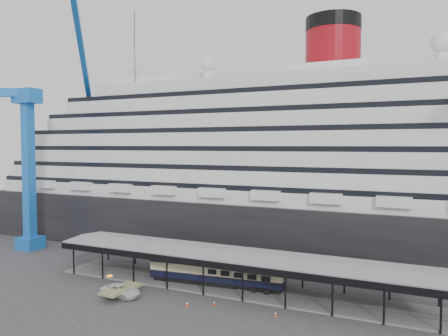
% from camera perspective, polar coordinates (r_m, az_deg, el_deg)
% --- Properties ---
extents(ground, '(200.00, 200.00, 0.00)m').
position_cam_1_polar(ground, '(59.75, -0.59, -16.91)').
color(ground, '#323234').
rests_on(ground, ground).
extents(cruise_ship, '(130.00, 30.00, 43.90)m').
position_cam_1_polar(cruise_ship, '(86.16, 8.68, 1.63)').
color(cruise_ship, black).
rests_on(cruise_ship, ground).
extents(platform_canopy, '(56.00, 9.18, 5.30)m').
position_cam_1_polar(platform_canopy, '(63.33, 1.42, -13.50)').
color(platform_canopy, slate).
rests_on(platform_canopy, ground).
extents(crane_blue, '(22.63, 19.19, 47.60)m').
position_cam_1_polar(crane_blue, '(92.59, -23.56, 2.51)').
color(crane_blue, blue).
rests_on(crane_blue, ground).
extents(port_truck, '(5.89, 3.07, 1.58)m').
position_cam_1_polar(port_truck, '(62.49, -13.33, -15.32)').
color(port_truck, silver).
rests_on(port_truck, ground).
extents(pullman_carriage, '(20.17, 4.49, 19.65)m').
position_cam_1_polar(pullman_carriage, '(64.51, -1.04, -13.15)').
color(pullman_carriage, black).
rests_on(pullman_carriage, ground).
extents(traffic_cone_left, '(0.41, 0.41, 0.67)m').
position_cam_1_polar(traffic_cone_left, '(57.94, -1.29, -17.22)').
color(traffic_cone_left, red).
rests_on(traffic_cone_left, ground).
extents(traffic_cone_mid, '(0.49, 0.49, 0.73)m').
position_cam_1_polar(traffic_cone_mid, '(57.68, -4.85, -17.29)').
color(traffic_cone_mid, red).
rests_on(traffic_cone_mid, ground).
extents(traffic_cone_right, '(0.45, 0.45, 0.67)m').
position_cam_1_polar(traffic_cone_right, '(54.89, 6.75, -18.41)').
color(traffic_cone_right, '#EF590D').
rests_on(traffic_cone_right, ground).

